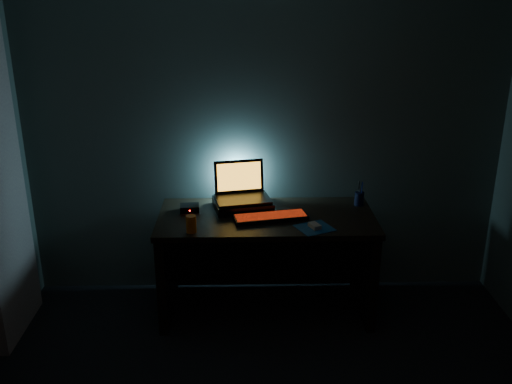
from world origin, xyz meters
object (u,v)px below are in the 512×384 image
(laptop, at_px, (241,190))
(keyboard, at_px, (270,217))
(mouse, at_px, (315,226))
(pen_cup, at_px, (359,199))
(router, at_px, (190,208))
(juice_glass, at_px, (191,224))

(laptop, relative_size, keyboard, 0.81)
(mouse, bearing_deg, laptop, 114.51)
(pen_cup, xyz_separation_m, router, (-1.22, -0.09, -0.03))
(laptop, xyz_separation_m, router, (-0.37, -0.10, -0.10))
(laptop, distance_m, router, 0.39)
(mouse, distance_m, router, 0.91)
(mouse, bearing_deg, keyboard, 126.39)
(laptop, height_order, pen_cup, laptop)
(pen_cup, bearing_deg, juice_glass, -158.93)
(laptop, xyz_separation_m, mouse, (0.48, -0.42, -0.10))
(keyboard, distance_m, pen_cup, 0.70)
(router, bearing_deg, keyboard, -21.61)
(keyboard, relative_size, router, 3.72)
(mouse, xyz_separation_m, pen_cup, (0.37, 0.41, 0.03))
(pen_cup, relative_size, router, 0.69)
(laptop, distance_m, keyboard, 0.35)
(laptop, xyz_separation_m, pen_cup, (0.85, -0.01, -0.07))
(keyboard, height_order, mouse, same)
(juice_glass, relative_size, router, 0.80)
(juice_glass, bearing_deg, keyboard, 21.16)
(mouse, height_order, juice_glass, juice_glass)
(mouse, distance_m, pen_cup, 0.55)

